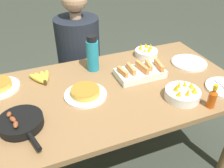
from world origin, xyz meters
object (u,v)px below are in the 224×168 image
(water_bottle, at_px, (93,54))
(hot_sauce_bottle, at_px, (212,98))
(empty_plate_far_left, at_px, (189,63))
(melon_tray, at_px, (140,72))
(skillet, at_px, (21,123))
(fruit_bowl_mango, at_px, (146,52))
(person_figure, at_px, (80,69))
(fruit_bowl_citrus, at_px, (183,94))
(banana_bunch, at_px, (42,78))
(frittata_plate_center, at_px, (85,93))

(water_bottle, xyz_separation_m, hot_sauce_bottle, (0.49, -0.65, -0.06))
(empty_plate_far_left, relative_size, hot_sauce_bottle, 1.73)
(melon_tray, height_order, skillet, melon_tray)
(skillet, bearing_deg, fruit_bowl_mango, 99.04)
(melon_tray, height_order, fruit_bowl_mango, fruit_bowl_mango)
(empty_plate_far_left, height_order, person_figure, person_figure)
(fruit_bowl_mango, distance_m, fruit_bowl_citrus, 0.57)
(banana_bunch, height_order, water_bottle, water_bottle)
(banana_bunch, relative_size, fruit_bowl_citrus, 0.85)
(melon_tray, bearing_deg, banana_bunch, 162.15)
(melon_tray, xyz_separation_m, empty_plate_far_left, (0.42, 0.02, -0.02))
(fruit_bowl_mango, bearing_deg, water_bottle, -174.37)
(banana_bunch, bearing_deg, hot_sauce_bottle, -37.00)
(melon_tray, height_order, empty_plate_far_left, melon_tray)
(empty_plate_far_left, relative_size, person_figure, 0.21)
(banana_bunch, height_order, person_figure, person_figure)
(water_bottle, bearing_deg, empty_plate_far_left, -15.24)
(skillet, height_order, water_bottle, water_bottle)
(frittata_plate_center, xyz_separation_m, hot_sauce_bottle, (0.63, -0.36, 0.04))
(empty_plate_far_left, distance_m, person_figure, 0.95)
(banana_bunch, bearing_deg, water_bottle, 1.13)
(person_figure, bearing_deg, melon_tray, -67.37)
(banana_bunch, distance_m, fruit_bowl_citrus, 0.91)
(skillet, relative_size, fruit_bowl_mango, 1.94)
(frittata_plate_center, height_order, fruit_bowl_citrus, fruit_bowl_citrus)
(skillet, distance_m, empty_plate_far_left, 1.24)
(melon_tray, xyz_separation_m, hot_sauce_bottle, (0.22, -0.44, 0.03))
(melon_tray, xyz_separation_m, person_figure, (-0.27, 0.64, -0.26))
(melon_tray, relative_size, frittata_plate_center, 1.26)
(empty_plate_far_left, xyz_separation_m, fruit_bowl_citrus, (-0.30, -0.33, 0.03))
(melon_tray, height_order, fruit_bowl_citrus, fruit_bowl_citrus)
(empty_plate_far_left, distance_m, fruit_bowl_citrus, 0.45)
(banana_bunch, xyz_separation_m, hot_sauce_bottle, (0.85, -0.64, 0.05))
(skillet, bearing_deg, banana_bunch, 142.42)
(fruit_bowl_citrus, distance_m, person_figure, 1.06)
(empty_plate_far_left, height_order, water_bottle, water_bottle)
(melon_tray, bearing_deg, person_figure, 112.63)
(skillet, height_order, fruit_bowl_citrus, fruit_bowl_citrus)
(banana_bunch, height_order, fruit_bowl_mango, fruit_bowl_mango)
(banana_bunch, xyz_separation_m, water_bottle, (0.36, 0.01, 0.10))
(person_figure, bearing_deg, water_bottle, -90.31)
(empty_plate_far_left, bearing_deg, fruit_bowl_citrus, -132.18)
(frittata_plate_center, bearing_deg, empty_plate_far_left, 6.73)
(empty_plate_far_left, distance_m, hot_sauce_bottle, 0.51)
(empty_plate_far_left, bearing_deg, skillet, -169.26)
(banana_bunch, height_order, empty_plate_far_left, banana_bunch)
(water_bottle, bearing_deg, fruit_bowl_citrus, -53.34)
(skillet, xyz_separation_m, fruit_bowl_mango, (0.98, 0.46, 0.00))
(frittata_plate_center, bearing_deg, person_figure, 78.51)
(skillet, bearing_deg, water_bottle, 112.31)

